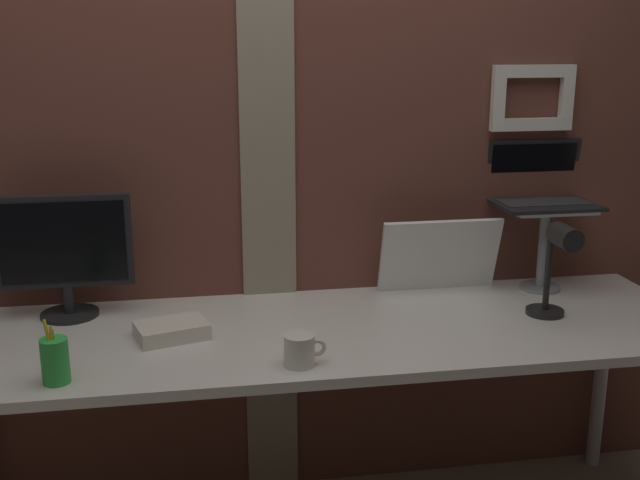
{
  "coord_description": "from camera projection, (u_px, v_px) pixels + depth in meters",
  "views": [
    {
      "loc": [
        -0.26,
        -2.1,
        1.6
      ],
      "look_at": [
        0.12,
        0.13,
        1.0
      ],
      "focal_mm": 42.74,
      "sensor_mm": 36.0,
      "label": 1
    }
  ],
  "objects": [
    {
      "name": "desk_lamp",
      "position": [
        557.0,
        261.0,
        2.33
      ],
      "size": [
        0.12,
        0.2,
        0.31
      ],
      "color": "black",
      "rests_on": "desk"
    },
    {
      "name": "coffee_mug",
      "position": [
        298.0,
        350.0,
        2.04
      ],
      "size": [
        0.12,
        0.08,
        0.09
      ],
      "color": "silver",
      "rests_on": "desk"
    },
    {
      "name": "pen_cup",
      "position": [
        55.0,
        360.0,
        1.93
      ],
      "size": [
        0.07,
        0.07,
        0.17
      ],
      "color": "green",
      "rests_on": "desk"
    },
    {
      "name": "laptop",
      "position": [
        539.0,
        187.0,
        2.64
      ],
      "size": [
        0.34,
        0.25,
        0.22
      ],
      "color": "black",
      "rests_on": "laptop_stand"
    },
    {
      "name": "desk",
      "position": [
        325.0,
        347.0,
        2.33
      ],
      "size": [
        2.34,
        0.71,
        0.75
      ],
      "color": "silver",
      "rests_on": "ground_plane"
    },
    {
      "name": "monitor",
      "position": [
        64.0,
        248.0,
        2.35
      ],
      "size": [
        0.41,
        0.18,
        0.39
      ],
      "color": "black",
      "rests_on": "desk"
    },
    {
      "name": "paper_clutter_stack",
      "position": [
        172.0,
        330.0,
        2.23
      ],
      "size": [
        0.23,
        0.19,
        0.05
      ],
      "primitive_type": "cube",
      "rotation": [
        0.0,
        0.0,
        0.28
      ],
      "color": "silver",
      "rests_on": "desk"
    },
    {
      "name": "whiteboard_panel",
      "position": [
        440.0,
        255.0,
        2.61
      ],
      "size": [
        0.42,
        0.09,
        0.26
      ],
      "primitive_type": "cube",
      "rotation": [
        0.29,
        0.0,
        0.0
      ],
      "color": "white",
      "rests_on": "desk"
    },
    {
      "name": "brick_wall_back",
      "position": [
        270.0,
        146.0,
        2.56
      ],
      "size": [
        3.31,
        0.16,
        2.5
      ],
      "color": "brown",
      "rests_on": "ground_plane"
    },
    {
      "name": "laptop_stand",
      "position": [
        544.0,
        235.0,
        2.62
      ],
      "size": [
        0.28,
        0.22,
        0.3
      ],
      "color": "gray",
      "rests_on": "desk"
    }
  ]
}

